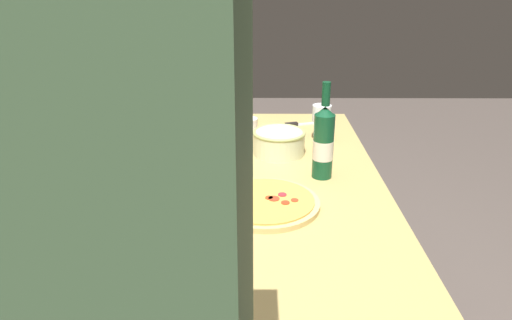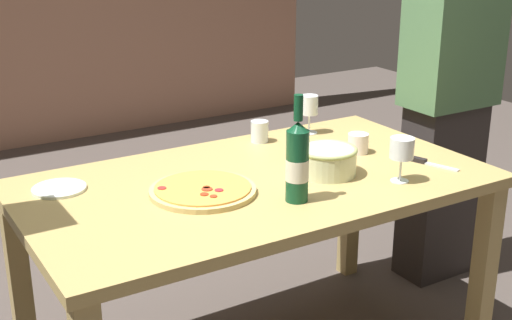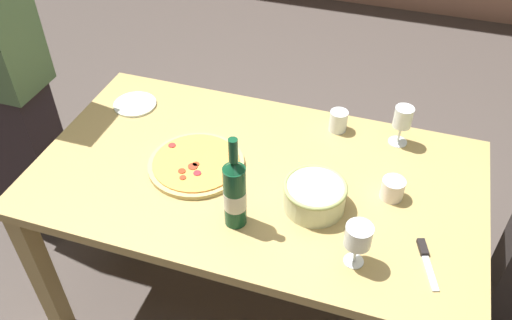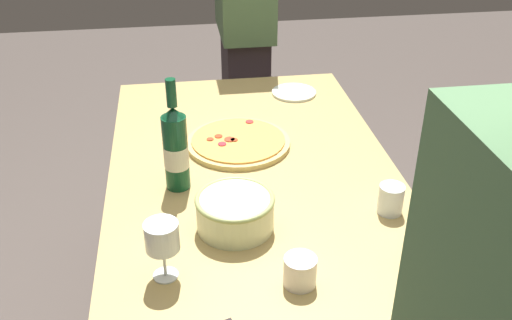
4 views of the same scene
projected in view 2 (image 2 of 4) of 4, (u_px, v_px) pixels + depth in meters
The scene contains 11 objects.
dining_table at pixel (256, 203), 2.44m from camera, with size 1.60×0.90×0.75m.
pizza at pixel (203, 190), 2.28m from camera, with size 0.35×0.35×0.03m.
serving_bowl at pixel (327, 160), 2.43m from camera, with size 0.21×0.21×0.10m.
wine_bottle at pixel (297, 161), 2.18m from camera, with size 0.07×0.07×0.35m.
wine_glass_near_pizza at pixel (309, 106), 2.87m from camera, with size 0.07×0.07×0.16m.
wine_glass_by_bottle at pixel (402, 149), 2.34m from camera, with size 0.08×0.08×0.16m.
cup_amber at pixel (260, 131), 2.79m from camera, with size 0.07×0.07×0.09m, color white.
cup_ceramic at pixel (358, 143), 2.66m from camera, with size 0.08×0.08×0.08m, color white.
side_plate at pixel (59, 189), 2.31m from camera, with size 0.18×0.18×0.01m, color white.
pizza_knife at pixel (428, 163), 2.55m from camera, with size 0.08×0.18×0.02m.
person_host at pixel (448, 99), 3.07m from camera, with size 0.40×0.24×1.66m.
Camera 2 is at (-1.17, -1.93, 1.61)m, focal length 49.16 mm.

